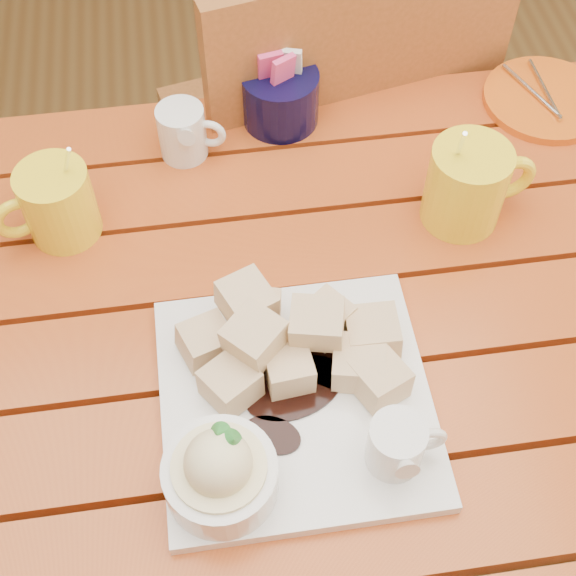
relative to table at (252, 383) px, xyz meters
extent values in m
plane|color=brown|center=(0.00, 0.00, -0.64)|extent=(5.00, 5.00, 0.00)
cube|color=maroon|center=(0.00, -0.23, 0.09)|extent=(1.20, 0.11, 0.03)
cube|color=maroon|center=(0.00, -0.11, 0.09)|extent=(1.20, 0.11, 0.03)
cube|color=maroon|center=(0.00, 0.00, 0.09)|extent=(1.20, 0.11, 0.03)
cube|color=maroon|center=(0.00, 0.11, 0.09)|extent=(1.20, 0.11, 0.03)
cube|color=maroon|center=(0.00, 0.23, 0.09)|extent=(1.20, 0.11, 0.03)
cube|color=maroon|center=(0.00, 0.34, 0.09)|extent=(1.20, 0.11, 0.03)
cube|color=maroon|center=(0.00, 0.36, 0.04)|extent=(1.12, 0.04, 0.08)
cylinder|color=maroon|center=(0.55, 0.35, -0.28)|extent=(0.06, 0.06, 0.72)
cube|color=white|center=(0.04, -0.09, 0.12)|extent=(0.28, 0.28, 0.02)
cube|color=#BF7D3A|center=(0.13, -0.09, 0.14)|extent=(0.07, 0.07, 0.04)
cube|color=#BF7D3A|center=(0.04, -0.07, 0.14)|extent=(0.05, 0.05, 0.04)
cube|color=#BF7D3A|center=(0.00, -0.04, 0.18)|extent=(0.07, 0.07, 0.04)
cube|color=#BF7D3A|center=(-0.05, -0.02, 0.14)|extent=(0.06, 0.06, 0.04)
cube|color=#BF7D3A|center=(-0.03, -0.08, 0.14)|extent=(0.07, 0.07, 0.04)
cube|color=#BF7D3A|center=(0.11, -0.07, 0.14)|extent=(0.06, 0.06, 0.04)
cube|color=#BF7D3A|center=(0.13, -0.04, 0.14)|extent=(0.05, 0.05, 0.04)
cube|color=#BF7D3A|center=(0.01, 0.00, 0.14)|extent=(0.06, 0.06, 0.04)
cube|color=#BF7D3A|center=(0.08, -0.01, 0.14)|extent=(0.07, 0.07, 0.04)
cube|color=#BF7D3A|center=(0.07, -0.04, 0.18)|extent=(0.06, 0.06, 0.04)
cube|color=#BF7D3A|center=(0.00, 0.00, 0.18)|extent=(0.07, 0.07, 0.04)
cylinder|color=white|center=(-0.04, -0.18, 0.15)|extent=(0.11, 0.11, 0.04)
cylinder|color=beige|center=(-0.04, -0.18, 0.16)|extent=(0.09, 0.09, 0.03)
sphere|color=beige|center=(-0.04, -0.18, 0.18)|extent=(0.06, 0.06, 0.06)
cone|color=#2A8130|center=(-0.03, -0.17, 0.21)|extent=(0.04, 0.04, 0.03)
cone|color=#2A8130|center=(-0.04, -0.16, 0.20)|extent=(0.03, 0.03, 0.03)
cylinder|color=white|center=(0.12, -0.17, 0.15)|extent=(0.06, 0.06, 0.06)
cylinder|color=black|center=(0.12, -0.17, 0.18)|extent=(0.04, 0.04, 0.01)
cone|color=white|center=(0.12, -0.20, 0.18)|extent=(0.02, 0.02, 0.03)
torus|color=white|center=(0.16, -0.17, 0.16)|extent=(0.04, 0.01, 0.04)
cylinder|color=yellow|center=(-0.20, 0.18, 0.16)|extent=(0.09, 0.09, 0.10)
cylinder|color=black|center=(-0.20, 0.18, 0.20)|extent=(0.07, 0.07, 0.01)
torus|color=yellow|center=(-0.25, 0.17, 0.16)|extent=(0.06, 0.03, 0.06)
cylinder|color=silver|center=(-0.19, 0.19, 0.19)|extent=(0.04, 0.05, 0.12)
cylinder|color=yellow|center=(0.28, 0.14, 0.16)|extent=(0.10, 0.10, 0.11)
cylinder|color=black|center=(0.28, 0.14, 0.21)|extent=(0.08, 0.08, 0.01)
torus|color=yellow|center=(0.33, 0.14, 0.16)|extent=(0.07, 0.02, 0.07)
cylinder|color=silver|center=(0.26, 0.15, 0.20)|extent=(0.02, 0.06, 0.14)
cylinder|color=white|center=(-0.05, 0.29, 0.14)|extent=(0.06, 0.06, 0.07)
cylinder|color=white|center=(-0.05, 0.29, 0.18)|extent=(0.05, 0.05, 0.01)
cone|color=white|center=(-0.05, 0.26, 0.17)|extent=(0.03, 0.03, 0.03)
torus|color=white|center=(-0.01, 0.29, 0.15)|extent=(0.04, 0.02, 0.04)
cylinder|color=black|center=(0.08, 0.34, 0.14)|extent=(0.10, 0.10, 0.07)
cube|color=#F44284|center=(0.07, 0.34, 0.20)|extent=(0.03, 0.02, 0.05)
cube|color=white|center=(0.10, 0.34, 0.20)|extent=(0.03, 0.02, 0.05)
cube|color=#F44284|center=(0.09, 0.33, 0.20)|extent=(0.04, 0.03, 0.05)
cylinder|color=#D85812|center=(0.45, 0.32, 0.11)|extent=(0.17, 0.17, 0.01)
cylinder|color=silver|center=(0.43, 0.33, 0.12)|extent=(0.05, 0.12, 0.01)
cylinder|color=silver|center=(0.45, 0.33, 0.12)|extent=(0.01, 0.12, 0.01)
cube|color=brown|center=(0.16, 0.58, -0.18)|extent=(0.53, 0.53, 0.03)
cylinder|color=brown|center=(0.31, 0.81, -0.42)|extent=(0.04, 0.04, 0.44)
cylinder|color=brown|center=(-0.06, 0.73, -0.42)|extent=(0.04, 0.04, 0.44)
cylinder|color=brown|center=(0.39, 0.44, -0.42)|extent=(0.04, 0.04, 0.44)
cylinder|color=brown|center=(0.02, 0.36, -0.42)|extent=(0.04, 0.04, 0.44)
cube|color=brown|center=(0.20, 0.39, 0.06)|extent=(0.44, 0.12, 0.46)
camera|label=1|loc=(-0.02, -0.47, 0.86)|focal=50.00mm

